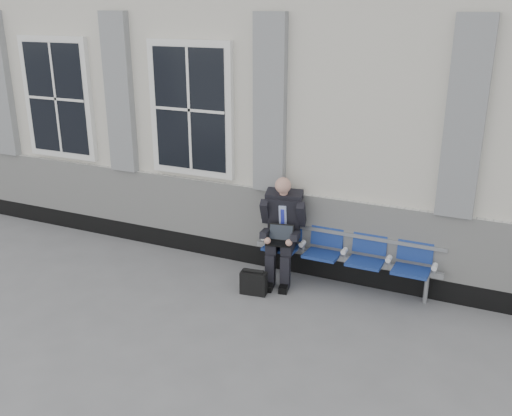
% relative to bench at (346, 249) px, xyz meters
% --- Properties ---
extents(ground, '(70.00, 70.00, 0.00)m').
position_rel_bench_xyz_m(ground, '(-2.79, -1.32, -0.55)').
color(ground, slate).
rests_on(ground, ground).
extents(station_building, '(14.40, 4.40, 4.49)m').
position_rel_bench_xyz_m(station_building, '(-2.81, 2.15, 1.67)').
color(station_building, beige).
rests_on(station_building, ground).
extents(bench, '(2.60, 0.47, 0.91)m').
position_rel_bench_xyz_m(bench, '(0.00, 0.00, 0.00)').
color(bench, '#9EA0A3').
rests_on(bench, ground).
extents(businessman, '(0.66, 0.88, 1.49)m').
position_rel_bench_xyz_m(businessman, '(-0.88, -0.14, 0.25)').
color(businessman, black).
rests_on(businessman, ground).
extents(briefcase, '(0.37, 0.20, 0.36)m').
position_rel_bench_xyz_m(briefcase, '(-1.04, -0.74, -0.38)').
color(briefcase, black).
rests_on(briefcase, ground).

